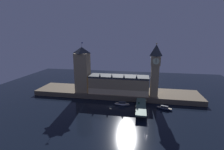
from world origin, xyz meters
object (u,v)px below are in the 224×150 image
at_px(victoria_tower, 83,69).
at_px(pedestrian_far_rail, 137,102).
at_px(street_lamp_near, 136,108).
at_px(boat_downstream, 164,108).
at_px(boat_upstream, 122,104).
at_px(pedestrian_near_rail, 136,108).
at_px(street_lamp_mid, 146,102).
at_px(clock_tower, 155,69).
at_px(street_lamp_far, 137,97).
at_px(car_northbound_lead, 139,103).

height_order(victoria_tower, pedestrian_far_rail, victoria_tower).
height_order(victoria_tower, street_lamp_near, victoria_tower).
bearing_deg(street_lamp_near, boat_downstream, 36.24).
distance_m(boat_upstream, boat_downstream, 47.57).
distance_m(pedestrian_near_rail, street_lamp_mid, 13.83).
height_order(pedestrian_near_rail, street_lamp_mid, street_lamp_mid).
distance_m(clock_tower, street_lamp_far, 40.53).
distance_m(pedestrian_far_rail, street_lamp_mid, 13.52).
height_order(pedestrian_far_rail, boat_upstream, pedestrian_far_rail).
xyz_separation_m(street_lamp_mid, boat_upstream, (-27.00, 11.61, -8.81)).
bearing_deg(boat_upstream, street_lamp_near, -57.54).
bearing_deg(street_lamp_far, victoria_tower, 164.35).
relative_size(pedestrian_far_rail, street_lamp_mid, 0.23).
xyz_separation_m(clock_tower, street_lamp_far, (-20.26, -16.31, -31.09)).
xyz_separation_m(victoria_tower, pedestrian_far_rail, (73.20, -26.57, -29.42)).
relative_size(car_northbound_lead, boat_upstream, 0.23).
bearing_deg(street_lamp_near, street_lamp_mid, 55.14).
xyz_separation_m(victoria_tower, street_lamp_far, (72.80, -20.39, -26.51)).
distance_m(pedestrian_far_rail, boat_downstream, 30.74).
height_order(clock_tower, pedestrian_near_rail, clock_tower).
bearing_deg(street_lamp_mid, car_northbound_lead, 144.73).
distance_m(clock_tower, car_northbound_lead, 46.21).
distance_m(victoria_tower, street_lamp_mid, 93.80).
bearing_deg(pedestrian_far_rail, clock_tower, 48.56).
height_order(street_lamp_near, boat_upstream, street_lamp_near).
xyz_separation_m(pedestrian_far_rail, street_lamp_mid, (9.85, -8.54, 3.58)).
bearing_deg(street_lamp_near, pedestrian_far_rail, 89.01).
relative_size(street_lamp_mid, street_lamp_far, 1.18).
bearing_deg(clock_tower, street_lamp_far, -141.16).
xyz_separation_m(victoria_tower, street_lamp_mid, (83.06, -35.11, -25.84)).
bearing_deg(pedestrian_near_rail, victoria_tower, 148.91).
relative_size(victoria_tower, boat_downstream, 3.68).
xyz_separation_m(street_lamp_near, street_lamp_far, (0.00, 29.44, -0.09)).
xyz_separation_m(street_lamp_near, boat_downstream, (30.67, 22.48, -8.29)).
relative_size(street_lamp_near, boat_downstream, 0.35).
bearing_deg(victoria_tower, boat_upstream, -22.75).
bearing_deg(car_northbound_lead, victoria_tower, 158.47).
distance_m(car_northbound_lead, street_lamp_mid, 9.91).
bearing_deg(pedestrian_far_rail, pedestrian_near_rail, -90.00).
bearing_deg(clock_tower, pedestrian_far_rail, -131.44).
bearing_deg(street_lamp_mid, boat_upstream, 156.74).
bearing_deg(car_northbound_lead, street_lamp_near, -97.86).
bearing_deg(pedestrian_near_rail, clock_tower, 63.63).
xyz_separation_m(street_lamp_far, boat_downstream, (30.67, -6.96, -8.20)).
bearing_deg(boat_upstream, pedestrian_far_rail, -10.14).
height_order(victoria_tower, car_northbound_lead, victoria_tower).
bearing_deg(victoria_tower, car_northbound_lead, -21.53).
relative_size(victoria_tower, street_lamp_far, 10.86).
bearing_deg(clock_tower, boat_downstream, -65.88).
height_order(car_northbound_lead, boat_upstream, car_northbound_lead).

